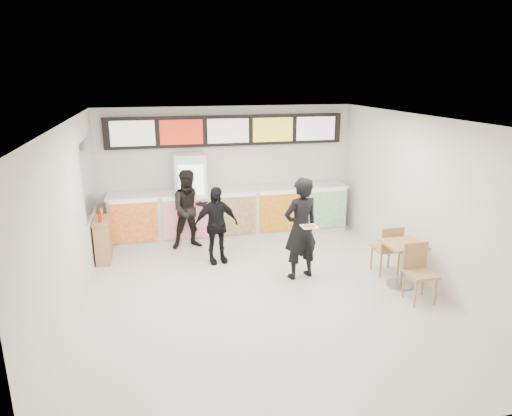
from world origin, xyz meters
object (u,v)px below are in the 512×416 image
object	(u,v)px
drinks_fridge	(191,197)
customer_main	(301,229)
service_counter	(231,213)
customer_left	(190,210)
cafe_table	(403,256)
customer_mid	(216,225)
condiment_ledge	(103,239)

from	to	relation	value
drinks_fridge	customer_main	distance (m)	3.13
service_counter	customer_main	distance (m)	2.73
drinks_fridge	customer_left	size ratio (longest dim) A/B	1.15
service_counter	cafe_table	size ratio (longest dim) A/B	3.33
customer_left	cafe_table	bearing A→B (deg)	-43.39
service_counter	cafe_table	world-z (taller)	service_counter
customer_mid	customer_main	bearing A→B (deg)	-47.31
customer_left	condiment_ledge	size ratio (longest dim) A/B	1.67
cafe_table	condiment_ledge	bearing A→B (deg)	155.78
drinks_fridge	cafe_table	world-z (taller)	drinks_fridge
customer_left	customer_mid	size ratio (longest dim) A/B	1.10
customer_mid	condiment_ledge	size ratio (longest dim) A/B	1.51
customer_main	customer_left	bearing A→B (deg)	-62.39
customer_main	condiment_ledge	bearing A→B (deg)	-39.65
service_counter	drinks_fridge	xyz separation A→B (m)	(-0.93, 0.02, 0.43)
customer_mid	cafe_table	world-z (taller)	customer_mid
customer_main	cafe_table	size ratio (longest dim) A/B	1.15
customer_left	customer_mid	distance (m)	1.04
service_counter	customer_main	bearing A→B (deg)	-71.89
service_counter	customer_mid	distance (m)	1.62
customer_main	customer_left	size ratio (longest dim) A/B	1.11
condiment_ledge	customer_mid	bearing A→B (deg)	-15.52
drinks_fridge	customer_main	world-z (taller)	drinks_fridge
service_counter	cafe_table	bearing A→B (deg)	-53.18
customer_left	customer_mid	xyz separation A→B (m)	(0.43, -0.95, -0.08)
customer_left	service_counter	bearing A→B (deg)	23.46
cafe_table	condiment_ledge	world-z (taller)	condiment_ledge
drinks_fridge	customer_left	distance (m)	0.58
customer_left	condiment_ledge	world-z (taller)	customer_left
cafe_table	condiment_ledge	xyz separation A→B (m)	(-5.32, 2.47, -0.12)
customer_mid	condiment_ledge	world-z (taller)	customer_mid
drinks_fridge	customer_main	bearing A→B (deg)	-55.50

